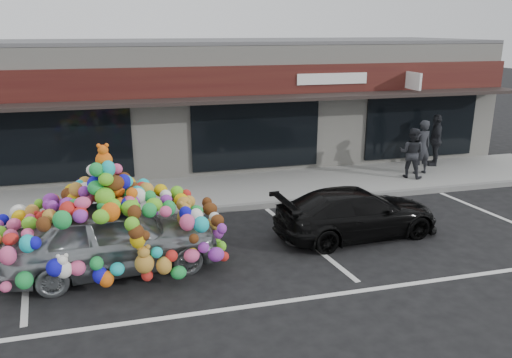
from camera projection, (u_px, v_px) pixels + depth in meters
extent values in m
plane|color=black|center=(185.00, 257.00, 10.73)|extent=(90.00, 90.00, 0.00)
cube|color=beige|center=(155.00, 104.00, 17.99)|extent=(24.00, 6.00, 4.20)
cube|color=#59595B|center=(151.00, 42.00, 17.36)|extent=(24.00, 6.00, 0.12)
cube|color=#39100F|center=(159.00, 83.00, 14.83)|extent=(24.00, 0.18, 0.90)
cube|color=black|center=(161.00, 102.00, 14.50)|extent=(24.00, 1.20, 0.10)
cube|color=white|center=(413.00, 81.00, 16.40)|extent=(0.08, 0.95, 0.55)
cube|color=white|center=(332.00, 79.00, 16.05)|extent=(2.40, 0.04, 0.35)
cube|color=black|center=(59.00, 144.00, 14.65)|extent=(4.20, 0.12, 2.30)
cube|color=black|center=(256.00, 133.00, 16.10)|extent=(4.20, 0.12, 2.30)
cube|color=black|center=(421.00, 125.00, 17.54)|extent=(4.20, 0.12, 2.30)
cube|color=gray|center=(169.00, 195.00, 14.41)|extent=(26.00, 3.00, 0.15)
cube|color=slate|center=(174.00, 213.00, 13.02)|extent=(26.00, 0.18, 0.16)
cube|color=silver|center=(27.00, 270.00, 10.14)|extent=(0.73, 4.37, 0.01)
cube|color=silver|center=(305.00, 239.00, 11.59)|extent=(0.73, 4.37, 0.01)
cube|color=silver|center=(502.00, 218.00, 12.89)|extent=(0.73, 4.37, 0.01)
cube|color=silver|center=(310.00, 298.00, 9.08)|extent=(14.00, 0.12, 0.01)
imported|color=gray|center=(112.00, 237.00, 9.96)|extent=(2.08, 4.34, 1.43)
ellipsoid|color=red|center=(106.00, 177.00, 9.60)|extent=(1.43, 1.88, 1.07)
sphere|color=yellow|center=(186.00, 218.00, 10.09)|extent=(0.34, 0.34, 0.34)
sphere|color=#2219F8|center=(145.00, 261.00, 9.30)|extent=(0.36, 0.36, 0.36)
sphere|color=#2ACA66|center=(74.00, 229.00, 10.65)|extent=(0.30, 0.30, 0.30)
sphere|color=#DE5164|center=(104.00, 152.00, 9.46)|extent=(0.32, 0.32, 0.32)
sphere|color=#FF9F1D|center=(43.00, 225.00, 9.66)|extent=(0.30, 0.30, 0.30)
imported|color=black|center=(357.00, 213.00, 11.67)|extent=(1.91, 4.05, 1.14)
imported|color=black|center=(422.00, 147.00, 16.09)|extent=(0.67, 0.47, 1.76)
imported|color=black|center=(412.00, 153.00, 15.69)|extent=(0.98, 0.97, 1.60)
imported|color=black|center=(435.00, 140.00, 17.09)|extent=(1.12, 0.83, 1.77)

